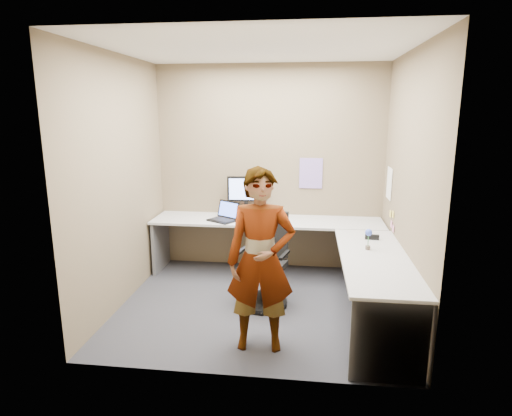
# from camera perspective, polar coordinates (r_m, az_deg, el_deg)

# --- Properties ---
(ground) EXTENTS (3.00, 3.00, 0.00)m
(ground) POSITION_cam_1_polar(r_m,az_deg,el_deg) (4.86, 0.25, -12.84)
(ground) COLOR #29282E
(ground) RESTS_ON ground
(wall_back) EXTENTS (3.00, 0.00, 3.00)m
(wall_back) POSITION_cam_1_polar(r_m,az_deg,el_deg) (5.72, 1.81, 5.26)
(wall_back) COLOR brown
(wall_back) RESTS_ON ground
(wall_right) EXTENTS (0.00, 2.70, 2.70)m
(wall_right) POSITION_cam_1_polar(r_m,az_deg,el_deg) (4.52, 19.52, 2.46)
(wall_right) COLOR brown
(wall_right) RESTS_ON ground
(wall_left) EXTENTS (0.00, 2.70, 2.70)m
(wall_left) POSITION_cam_1_polar(r_m,az_deg,el_deg) (4.85, -17.64, 3.27)
(wall_left) COLOR brown
(wall_left) RESTS_ON ground
(ceiling) EXTENTS (3.00, 3.00, 0.00)m
(ceiling) POSITION_cam_1_polar(r_m,az_deg,el_deg) (4.42, 0.29, 20.56)
(ceiling) COLOR white
(ceiling) RESTS_ON wall_back
(desk) EXTENTS (2.98, 2.58, 0.73)m
(desk) POSITION_cam_1_polar(r_m,az_deg,el_deg) (4.97, 5.81, -4.99)
(desk) COLOR #AEAEAE
(desk) RESTS_ON ground
(paper_ream) EXTENTS (0.33, 0.25, 0.06)m
(paper_ream) POSITION_cam_1_polar(r_m,az_deg,el_deg) (5.70, -1.35, -0.80)
(paper_ream) COLOR red
(paper_ream) RESTS_ON desk
(monitor) EXTENTS (0.50, 0.16, 0.47)m
(monitor) POSITION_cam_1_polar(r_m,az_deg,el_deg) (5.65, -1.33, 2.29)
(monitor) COLOR black
(monitor) RESTS_ON paper_ream
(laptop) EXTENTS (0.43, 0.41, 0.24)m
(laptop) POSITION_cam_1_polar(r_m,az_deg,el_deg) (5.50, -4.17, -1.01)
(laptop) COLOR black
(laptop) RESTS_ON desk
(trackball_mouse) EXTENTS (0.12, 0.08, 0.07)m
(trackball_mouse) POSITION_cam_1_polar(r_m,az_deg,el_deg) (5.55, -0.86, -1.22)
(trackball_mouse) COLOR #B7B7BC
(trackball_mouse) RESTS_ON desk
(origami) EXTENTS (0.10, 0.10, 0.06)m
(origami) POSITION_cam_1_polar(r_m,az_deg,el_deg) (5.46, 0.69, -1.42)
(origami) COLOR white
(origami) RESTS_ON desk
(stapler) EXTENTS (0.15, 0.05, 0.05)m
(stapler) POSITION_cam_1_polar(r_m,az_deg,el_deg) (4.85, 15.21, -3.76)
(stapler) COLOR black
(stapler) RESTS_ON desk
(flower) EXTENTS (0.07, 0.07, 0.22)m
(flower) POSITION_cam_1_polar(r_m,az_deg,el_deg) (4.47, 14.77, -3.63)
(flower) COLOR brown
(flower) RESTS_ON desk
(calendar_purple) EXTENTS (0.30, 0.01, 0.40)m
(calendar_purple) POSITION_cam_1_polar(r_m,az_deg,el_deg) (5.69, 7.33, 4.61)
(calendar_purple) COLOR #846BB7
(calendar_purple) RESTS_ON wall_back
(calendar_white) EXTENTS (0.01, 0.28, 0.38)m
(calendar_white) POSITION_cam_1_polar(r_m,az_deg,el_deg) (5.41, 17.35, 3.15)
(calendar_white) COLOR white
(calendar_white) RESTS_ON wall_right
(sticky_note_a) EXTENTS (0.01, 0.07, 0.07)m
(sticky_note_a) POSITION_cam_1_polar(r_m,az_deg,el_deg) (5.13, 17.80, -0.82)
(sticky_note_a) COLOR #F2E059
(sticky_note_a) RESTS_ON wall_right
(sticky_note_b) EXTENTS (0.01, 0.07, 0.07)m
(sticky_note_b) POSITION_cam_1_polar(r_m,az_deg,el_deg) (5.21, 17.60, -2.08)
(sticky_note_b) COLOR pink
(sticky_note_b) RESTS_ON wall_right
(sticky_note_c) EXTENTS (0.01, 0.07, 0.07)m
(sticky_note_c) POSITION_cam_1_polar(r_m,az_deg,el_deg) (5.10, 17.82, -2.64)
(sticky_note_c) COLOR pink
(sticky_note_c) RESTS_ON wall_right
(sticky_note_d) EXTENTS (0.01, 0.07, 0.07)m
(sticky_note_d) POSITION_cam_1_polar(r_m,az_deg,el_deg) (5.28, 17.48, -0.75)
(sticky_note_d) COLOR #F2E059
(sticky_note_d) RESTS_ON wall_right
(office_chair) EXTENTS (0.57, 0.55, 1.01)m
(office_chair) POSITION_cam_1_polar(r_m,az_deg,el_deg) (4.76, 1.21, -7.98)
(office_chair) COLOR black
(office_chair) RESTS_ON ground
(person) EXTENTS (0.63, 0.44, 1.65)m
(person) POSITION_cam_1_polar(r_m,az_deg,el_deg) (3.78, 0.64, -7.03)
(person) COLOR #999399
(person) RESTS_ON ground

